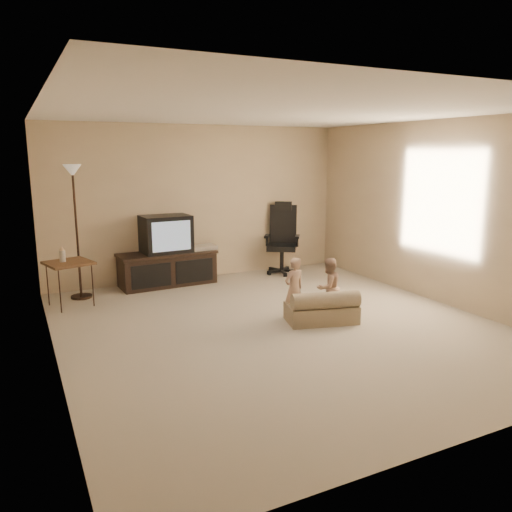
{
  "coord_description": "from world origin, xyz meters",
  "views": [
    {
      "loc": [
        -2.77,
        -5.01,
        2.05
      ],
      "look_at": [
        -0.02,
        0.6,
        0.76
      ],
      "focal_mm": 35.0,
      "sensor_mm": 36.0,
      "label": 1
    }
  ],
  "objects": [
    {
      "name": "side_table",
      "position": [
        -2.16,
        1.99,
        0.6
      ],
      "size": [
        0.68,
        0.68,
        0.83
      ],
      "rotation": [
        0.0,
        0.0,
        0.27
      ],
      "color": "brown",
      "rests_on": "floor"
    },
    {
      "name": "office_chair",
      "position": [
        1.38,
        2.41,
        0.44
      ],
      "size": [
        0.78,
        0.79,
        1.22
      ],
      "rotation": [
        0.0,
        0.0,
        -0.59
      ],
      "color": "black",
      "rests_on": "floor"
    },
    {
      "name": "child_sofa",
      "position": [
        0.55,
        -0.11,
        0.17
      ],
      "size": [
        0.94,
        0.68,
        0.42
      ],
      "rotation": [
        0.0,
        0.0,
        -0.26
      ],
      "color": "#978966",
      "rests_on": "floor"
    },
    {
      "name": "floor",
      "position": [
        0.0,
        0.0,
        0.0
      ],
      "size": [
        5.5,
        5.5,
        0.0
      ],
      "primitive_type": "plane",
      "color": "#B0A58B",
      "rests_on": "ground"
    },
    {
      "name": "room_shell",
      "position": [
        0.0,
        0.0,
        1.52
      ],
      "size": [
        5.5,
        5.5,
        5.5
      ],
      "color": "white",
      "rests_on": "floor"
    },
    {
      "name": "tv_stand",
      "position": [
        -0.64,
        2.49,
        0.46
      ],
      "size": [
        1.57,
        0.64,
        1.1
      ],
      "rotation": [
        0.0,
        0.0,
        0.05
      ],
      "color": "black",
      "rests_on": "floor"
    },
    {
      "name": "toddler_right",
      "position": [
        0.74,
        0.06,
        0.38
      ],
      "size": [
        0.4,
        0.27,
        0.76
      ],
      "primitive_type": "imported",
      "rotation": [
        0.0,
        0.0,
        3.34
      ],
      "color": "tan",
      "rests_on": "floor"
    },
    {
      "name": "toddler_left",
      "position": [
        0.29,
        0.15,
        0.4
      ],
      "size": [
        0.32,
        0.26,
        0.79
      ],
      "primitive_type": "imported",
      "rotation": [
        0.0,
        0.0,
        3.31
      ],
      "color": "tan",
      "rests_on": "floor"
    },
    {
      "name": "floor_lamp",
      "position": [
        -1.98,
        2.33,
        1.39
      ],
      "size": [
        0.3,
        0.3,
        1.9
      ],
      "color": "black",
      "rests_on": "floor"
    }
  ]
}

